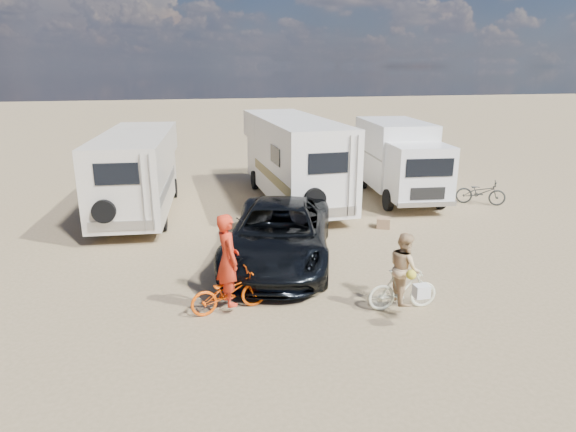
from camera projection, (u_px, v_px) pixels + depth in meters
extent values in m
plane|color=#98805B|center=(363.00, 281.00, 11.66)|extent=(140.00, 140.00, 0.00)
imported|color=black|center=(279.00, 234.00, 12.61)|extent=(4.08, 5.98, 1.52)
imported|color=#E64C05|center=(229.00, 292.00, 10.12)|extent=(1.70, 0.88, 0.85)
imported|color=beige|center=(403.00, 289.00, 10.19)|extent=(1.50, 0.51, 0.89)
imported|color=red|center=(228.00, 268.00, 9.97)|extent=(0.59, 0.77, 1.91)
imported|color=tan|center=(404.00, 276.00, 10.11)|extent=(0.61, 0.76, 1.49)
imported|color=#282B28|center=(481.00, 192.00, 18.02)|extent=(1.79, 1.40, 0.90)
cube|color=navy|center=(262.00, 224.00, 15.05)|extent=(0.72, 0.62, 0.49)
cube|color=#876546|center=(383.00, 223.00, 15.45)|extent=(0.53, 0.53, 0.32)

